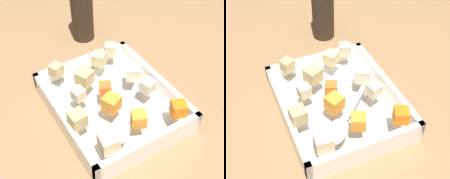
{
  "view_description": "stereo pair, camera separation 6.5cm",
  "coord_description": "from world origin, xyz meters",
  "views": [
    {
      "loc": [
        -0.39,
        0.26,
        0.51
      ],
      "look_at": [
        0.01,
        0.01,
        0.06
      ],
      "focal_mm": 49.83,
      "sensor_mm": 36.0,
      "label": 1
    },
    {
      "loc": [
        -0.42,
        0.2,
        0.51
      ],
      "look_at": [
        0.01,
        0.01,
        0.06
      ],
      "focal_mm": 49.83,
      "sensor_mm": 36.0,
      "label": 2
    }
  ],
  "objects": [
    {
      "name": "ground_plane",
      "position": [
        0.0,
        0.0,
        0.0
      ],
      "size": [
        4.0,
        4.0,
        0.0
      ],
      "primitive_type": "plane",
      "color": "#936D47"
    },
    {
      "name": "baking_dish",
      "position": [
        0.01,
        0.01,
        0.02
      ],
      "size": [
        0.29,
        0.24,
        0.05
      ],
      "color": "white",
      "rests_on": "ground_plane"
    },
    {
      "name": "carrot_chunk_heap_top",
      "position": [
        -0.03,
        0.04,
        0.07
      ],
      "size": [
        0.04,
        0.04,
        0.03
      ],
      "primitive_type": "cube",
      "rotation": [
        0.0,
        0.0,
        5.14
      ],
      "color": "orange",
      "rests_on": "baking_dish"
    },
    {
      "name": "carrot_chunk_mid_left",
      "position": [
        -0.09,
        0.01,
        0.07
      ],
      "size": [
        0.04,
        0.04,
        0.03
      ],
      "primitive_type": "cube",
      "rotation": [
        0.0,
        0.0,
        5.85
      ],
      "color": "orange",
      "rests_on": "baking_dish"
    },
    {
      "name": "carrot_chunk_near_spoon",
      "position": [
        0.02,
        0.03,
        0.07
      ],
      "size": [
        0.03,
        0.03,
        0.03
      ],
      "primitive_type": "cube",
      "rotation": [
        0.0,
        0.0,
        5.83
      ],
      "color": "orange",
      "rests_on": "baking_dish"
    },
    {
      "name": "carrot_chunk_rim_edge",
      "position": [
        -0.11,
        -0.07,
        0.07
      ],
      "size": [
        0.04,
        0.04,
        0.03
      ],
      "primitive_type": "cube",
      "rotation": [
        0.0,
        0.0,
        5.86
      ],
      "color": "orange",
      "rests_on": "baking_dish"
    },
    {
      "name": "potato_chunk_corner_nw",
      "position": [
        0.02,
        -0.05,
        0.07
      ],
      "size": [
        0.04,
        0.04,
        0.03
      ],
      "primitive_type": "cube",
      "rotation": [
        0.0,
        0.0,
        0.95
      ],
      "color": "beige",
      "rests_on": "baking_dish"
    },
    {
      "name": "potato_chunk_center",
      "position": [
        -0.03,
        0.11,
        0.07
      ],
      "size": [
        0.03,
        0.03,
        0.03
      ],
      "primitive_type": "cube",
      "rotation": [
        0.0,
        0.0,
        3.21
      ],
      "color": "tan",
      "rests_on": "baking_dish"
    },
    {
      "name": "potato_chunk_near_right",
      "position": [
        0.12,
        0.09,
        0.07
      ],
      "size": [
        0.03,
        0.03,
        0.03
      ],
      "primitive_type": "cube",
      "rotation": [
        0.0,
        0.0,
        3.57
      ],
      "color": "tan",
      "rests_on": "baking_dish"
    },
    {
      "name": "potato_chunk_front_center",
      "position": [
        -0.02,
        -0.05,
        0.07
      ],
      "size": [
        0.03,
        0.03,
        0.03
      ],
      "primitive_type": "cube",
      "rotation": [
        0.0,
        0.0,
        0.25
      ],
      "color": "beige",
      "rests_on": "baking_dish"
    },
    {
      "name": "potato_chunk_corner_sw",
      "position": [
        0.07,
        0.05,
        0.07
      ],
      "size": [
        0.04,
        0.04,
        0.03
      ],
      "primitive_type": "cube",
      "rotation": [
        0.0,
        0.0,
        0.44
      ],
      "color": "tan",
      "rests_on": "baking_dish"
    },
    {
      "name": "potato_chunk_far_left",
      "position": [
        0.03,
        0.08,
        0.07
      ],
      "size": [
        0.03,
        0.03,
        0.02
      ],
      "primitive_type": "cube",
      "rotation": [
        0.0,
        0.0,
        0.17
      ],
      "color": "beige",
      "rests_on": "baking_dish"
    },
    {
      "name": "potato_chunk_far_right",
      "position": [
        0.13,
        -0.05,
        0.07
      ],
      "size": [
        0.04,
        0.04,
        0.03
      ],
      "primitive_type": "cube",
      "rotation": [
        0.0,
        0.0,
        5.71
      ],
      "color": "beige",
      "rests_on": "baking_dish"
    },
    {
      "name": "potato_chunk_heap_side",
      "position": [
        0.11,
        -0.01,
        0.07
      ],
      "size": [
        0.04,
        0.04,
        0.03
      ],
      "primitive_type": "cube",
      "rotation": [
        0.0,
        0.0,
        3.76
      ],
      "color": "#E0CC89",
      "rests_on": "baking_dish"
    },
    {
      "name": "potato_chunk_near_left",
      "position": [
        -0.11,
        0.09,
        0.07
      ],
      "size": [
        0.04,
        0.04,
        0.03
      ],
      "primitive_type": "cube",
      "rotation": [
        0.0,
        0.0,
        1.47
      ],
      "color": "beige",
      "rests_on": "baking_dish"
    },
    {
      "name": "serving_spoon",
      "position": [
        -0.08,
        0.05,
        0.06
      ],
      "size": [
        0.17,
        0.18,
        0.02
      ],
      "rotation": [
        0.0,
        0.0,
        5.44
      ],
      "color": "silver",
      "rests_on": "baking_dish"
    },
    {
      "name": "pepper_mill",
      "position": [
        0.29,
        -0.06,
        0.08
      ],
      "size": [
        0.06,
        0.06,
        0.19
      ],
      "color": "#2D2319",
      "rests_on": "ground_plane"
    }
  ]
}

